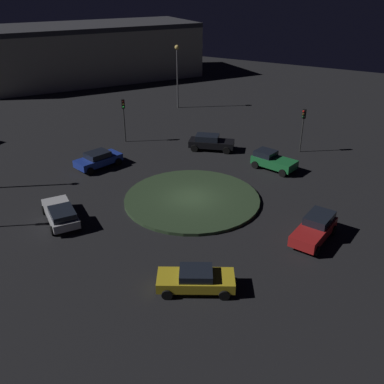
{
  "coord_description": "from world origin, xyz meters",
  "views": [
    {
      "loc": [
        26.11,
        14.42,
        15.86
      ],
      "look_at": [
        0.0,
        0.0,
        0.71
      ],
      "focal_mm": 40.45,
      "sensor_mm": 36.0,
      "label": 1
    }
  ],
  "objects_px": {
    "car_silver": "(61,213)",
    "car_yellow": "(196,279)",
    "car_black": "(210,142)",
    "store_building": "(89,52)",
    "car_red": "(315,228)",
    "traffic_light_west": "(303,122)",
    "streetlamp_southwest": "(177,65)",
    "car_blue": "(98,159)",
    "traffic_light_southwest": "(124,112)",
    "car_green": "(273,161)"
  },
  "relations": [
    {
      "from": "car_silver",
      "to": "car_yellow",
      "type": "relative_size",
      "value": 1.02
    },
    {
      "from": "car_black",
      "to": "store_building",
      "type": "relative_size",
      "value": 0.13
    },
    {
      "from": "car_red",
      "to": "traffic_light_west",
      "type": "distance_m",
      "value": 16.08
    },
    {
      "from": "car_black",
      "to": "streetlamp_southwest",
      "type": "relative_size",
      "value": 0.6
    },
    {
      "from": "car_yellow",
      "to": "car_blue",
      "type": "height_order",
      "value": "car_blue"
    },
    {
      "from": "car_blue",
      "to": "traffic_light_west",
      "type": "distance_m",
      "value": 19.7
    },
    {
      "from": "store_building",
      "to": "car_red",
      "type": "bearing_deg",
      "value": 89.52
    },
    {
      "from": "traffic_light_southwest",
      "to": "traffic_light_west",
      "type": "height_order",
      "value": "traffic_light_southwest"
    },
    {
      "from": "car_red",
      "to": "car_green",
      "type": "relative_size",
      "value": 1.05
    },
    {
      "from": "car_green",
      "to": "car_blue",
      "type": "xyz_separation_m",
      "value": [
        7.29,
        -13.99,
        -0.03
      ]
    },
    {
      "from": "car_blue",
      "to": "store_building",
      "type": "relative_size",
      "value": 0.12
    },
    {
      "from": "car_blue",
      "to": "traffic_light_southwest",
      "type": "bearing_deg",
      "value": 31.85
    },
    {
      "from": "car_black",
      "to": "traffic_light_southwest",
      "type": "bearing_deg",
      "value": 176.05
    },
    {
      "from": "car_green",
      "to": "car_black",
      "type": "distance_m",
      "value": 7.18
    },
    {
      "from": "traffic_light_southwest",
      "to": "traffic_light_west",
      "type": "distance_m",
      "value": 17.89
    },
    {
      "from": "car_red",
      "to": "traffic_light_southwest",
      "type": "relative_size",
      "value": 0.98
    },
    {
      "from": "car_blue",
      "to": "car_green",
      "type": "bearing_deg",
      "value": -46.43
    },
    {
      "from": "traffic_light_west",
      "to": "streetlamp_southwest",
      "type": "relative_size",
      "value": 0.55
    },
    {
      "from": "car_green",
      "to": "car_black",
      "type": "relative_size",
      "value": 0.88
    },
    {
      "from": "streetlamp_southwest",
      "to": "store_building",
      "type": "xyz_separation_m",
      "value": [
        -8.0,
        -21.54,
        -1.17
      ]
    },
    {
      "from": "car_green",
      "to": "car_yellow",
      "type": "distance_m",
      "value": 18.16
    },
    {
      "from": "car_red",
      "to": "car_black",
      "type": "xyz_separation_m",
      "value": [
        -11.22,
        -13.38,
        0.0
      ]
    },
    {
      "from": "car_green",
      "to": "traffic_light_southwest",
      "type": "distance_m",
      "value": 16.04
    },
    {
      "from": "car_yellow",
      "to": "car_black",
      "type": "height_order",
      "value": "car_black"
    },
    {
      "from": "traffic_light_southwest",
      "to": "traffic_light_west",
      "type": "bearing_deg",
      "value": 52.71
    },
    {
      "from": "streetlamp_southwest",
      "to": "car_green",
      "type": "bearing_deg",
      "value": 53.51
    },
    {
      "from": "car_blue",
      "to": "streetlamp_southwest",
      "type": "relative_size",
      "value": 0.57
    },
    {
      "from": "car_blue",
      "to": "streetlamp_southwest",
      "type": "bearing_deg",
      "value": 26.12
    },
    {
      "from": "car_red",
      "to": "store_building",
      "type": "relative_size",
      "value": 0.12
    },
    {
      "from": "car_green",
      "to": "traffic_light_southwest",
      "type": "relative_size",
      "value": 0.93
    },
    {
      "from": "traffic_light_southwest",
      "to": "car_red",
      "type": "bearing_deg",
      "value": 11.06
    },
    {
      "from": "car_green",
      "to": "store_building",
      "type": "xyz_separation_m",
      "value": [
        -21.02,
        -39.15,
        3.51
      ]
    },
    {
      "from": "car_silver",
      "to": "car_black",
      "type": "bearing_deg",
      "value": -65.35
    },
    {
      "from": "car_red",
      "to": "car_silver",
      "type": "distance_m",
      "value": 17.52
    },
    {
      "from": "car_black",
      "to": "car_blue",
      "type": "bearing_deg",
      "value": -146.61
    },
    {
      "from": "car_red",
      "to": "car_green",
      "type": "xyz_separation_m",
      "value": [
        -9.71,
        -6.36,
        -0.01
      ]
    },
    {
      "from": "car_red",
      "to": "traffic_light_west",
      "type": "relative_size",
      "value": 1.01
    },
    {
      "from": "traffic_light_west",
      "to": "store_building",
      "type": "relative_size",
      "value": 0.12
    },
    {
      "from": "car_green",
      "to": "store_building",
      "type": "relative_size",
      "value": 0.11
    },
    {
      "from": "car_black",
      "to": "car_green",
      "type": "bearing_deg",
      "value": -30.39
    },
    {
      "from": "car_silver",
      "to": "traffic_light_west",
      "type": "height_order",
      "value": "traffic_light_west"
    },
    {
      "from": "car_red",
      "to": "streetlamp_southwest",
      "type": "relative_size",
      "value": 0.55
    },
    {
      "from": "car_silver",
      "to": "store_building",
      "type": "xyz_separation_m",
      "value": [
        -37.28,
        -29.25,
        3.59
      ]
    },
    {
      "from": "car_silver",
      "to": "traffic_light_west",
      "type": "bearing_deg",
      "value": -82.99
    },
    {
      "from": "car_yellow",
      "to": "traffic_light_west",
      "type": "bearing_deg",
      "value": -115.83
    },
    {
      "from": "car_yellow",
      "to": "car_green",
      "type": "bearing_deg",
      "value": -112.01
    },
    {
      "from": "traffic_light_west",
      "to": "store_building",
      "type": "xyz_separation_m",
      "value": [
        -15.75,
        -40.15,
        1.24
      ]
    },
    {
      "from": "car_red",
      "to": "car_yellow",
      "type": "relative_size",
      "value": 0.95
    },
    {
      "from": "car_silver",
      "to": "car_black",
      "type": "height_order",
      "value": "car_black"
    },
    {
      "from": "car_yellow",
      "to": "car_blue",
      "type": "distance_m",
      "value": 19.22
    }
  ]
}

